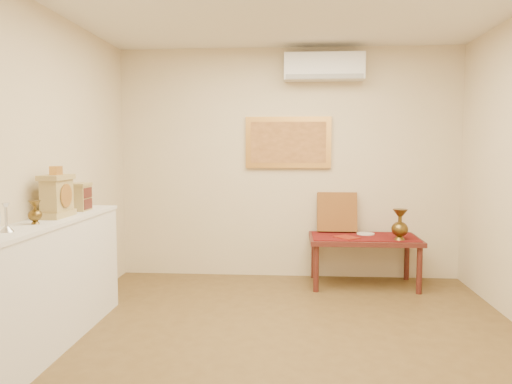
# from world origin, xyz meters

# --- Properties ---
(floor) EXTENTS (4.50, 4.50, 0.00)m
(floor) POSITION_xyz_m (0.00, 0.00, 0.00)
(floor) COLOR brown
(floor) RESTS_ON ground
(wall_back) EXTENTS (4.00, 0.02, 2.70)m
(wall_back) POSITION_xyz_m (0.00, 2.25, 1.35)
(wall_back) COLOR beige
(wall_back) RESTS_ON ground
(wall_front) EXTENTS (4.00, 0.02, 2.70)m
(wall_front) POSITION_xyz_m (0.00, -2.25, 1.35)
(wall_front) COLOR beige
(wall_front) RESTS_ON ground
(wall_left) EXTENTS (0.02, 4.50, 2.70)m
(wall_left) POSITION_xyz_m (-2.00, 0.00, 1.35)
(wall_left) COLOR beige
(wall_left) RESTS_ON ground
(candlestick) EXTENTS (0.09, 0.09, 0.19)m
(candlestick) POSITION_xyz_m (-1.83, -0.54, 1.08)
(candlestick) COLOR silver
(candlestick) RESTS_ON display_ledge
(brass_urn_small) EXTENTS (0.10, 0.10, 0.22)m
(brass_urn_small) POSITION_xyz_m (-1.82, -0.19, 1.09)
(brass_urn_small) COLOR brown
(brass_urn_small) RESTS_ON display_ledge
(table_cloth) EXTENTS (1.14, 0.59, 0.01)m
(table_cloth) POSITION_xyz_m (0.85, 1.88, 0.55)
(table_cloth) COLOR #631110
(table_cloth) RESTS_ON low_table
(brass_urn_tall) EXTENTS (0.18, 0.18, 0.40)m
(brass_urn_tall) POSITION_xyz_m (1.20, 1.69, 0.76)
(brass_urn_tall) COLOR brown
(brass_urn_tall) RESTS_ON table_cloth
(plate) EXTENTS (0.20, 0.20, 0.01)m
(plate) POSITION_xyz_m (0.89, 2.00, 0.56)
(plate) COLOR silver
(plate) RESTS_ON table_cloth
(menu) EXTENTS (0.29, 0.31, 0.01)m
(menu) POSITION_xyz_m (0.65, 1.75, 0.56)
(menu) COLOR maroon
(menu) RESTS_ON table_cloth
(cushion) EXTENTS (0.46, 0.19, 0.47)m
(cushion) POSITION_xyz_m (0.57, 2.16, 0.79)
(cushion) COLOR maroon
(cushion) RESTS_ON table_cloth
(display_ledge) EXTENTS (0.37, 2.02, 0.98)m
(display_ledge) POSITION_xyz_m (-1.82, 0.00, 0.49)
(display_ledge) COLOR white
(display_ledge) RESTS_ON floor
(mantel_clock) EXTENTS (0.17, 0.36, 0.41)m
(mantel_clock) POSITION_xyz_m (-1.83, 0.17, 1.15)
(mantel_clock) COLOR tan
(mantel_clock) RESTS_ON display_ledge
(wooden_chest) EXTENTS (0.16, 0.21, 0.24)m
(wooden_chest) POSITION_xyz_m (-1.83, 0.60, 1.10)
(wooden_chest) COLOR tan
(wooden_chest) RESTS_ON display_ledge
(low_table) EXTENTS (1.20, 0.70, 0.55)m
(low_table) POSITION_xyz_m (0.85, 1.88, 0.48)
(low_table) COLOR #501E18
(low_table) RESTS_ON floor
(painting) EXTENTS (1.00, 0.06, 0.60)m
(painting) POSITION_xyz_m (0.00, 2.22, 1.60)
(painting) COLOR #C58B3F
(painting) RESTS_ON wall_back
(ac_unit) EXTENTS (0.90, 0.25, 0.30)m
(ac_unit) POSITION_xyz_m (0.40, 2.12, 2.45)
(ac_unit) COLOR silver
(ac_unit) RESTS_ON wall_back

